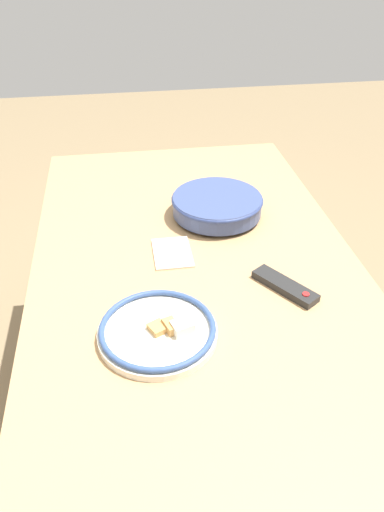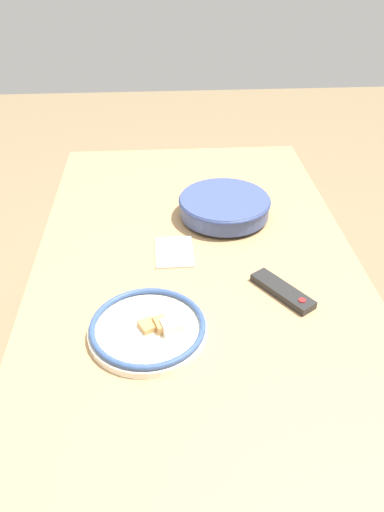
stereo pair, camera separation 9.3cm
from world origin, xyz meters
name	(u,v)px [view 2 (the right image)]	position (x,y,z in m)	size (l,w,h in m)	color
ground_plane	(196,426)	(0.00, 0.00, 0.00)	(8.00, 8.00, 0.00)	#7F6B4C
dining_table	(197,282)	(0.00, 0.00, 0.66)	(1.54, 0.89, 0.74)	tan
noodle_bowl	(224,206)	(-0.22, 0.10, 0.78)	(0.28, 0.28, 0.07)	#384775
food_plate	(148,329)	(0.28, -0.13, 0.76)	(0.27, 0.27, 0.04)	silver
tv_remote	(282,291)	(0.16, 0.20, 0.75)	(0.18, 0.14, 0.02)	black
folded_napkin	(174,252)	(-0.04, -0.06, 0.74)	(0.15, 0.11, 0.01)	beige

